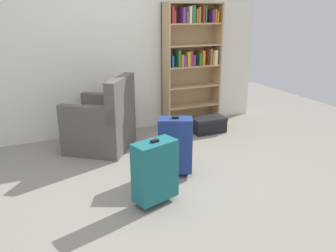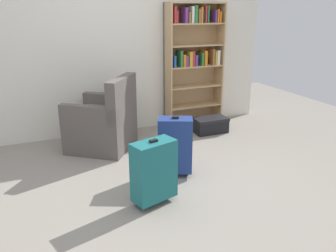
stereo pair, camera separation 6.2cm
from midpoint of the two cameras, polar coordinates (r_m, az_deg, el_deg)
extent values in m
plane|color=gray|center=(3.38, -0.76, -10.59)|extent=(7.87, 7.87, 0.00)
cube|color=silver|center=(4.77, -10.07, 14.21)|extent=(4.50, 0.10, 2.60)
cube|color=tan|center=(4.86, -0.70, 9.43)|extent=(0.02, 0.27, 1.74)
cube|color=tan|center=(5.22, 7.58, 9.92)|extent=(0.02, 0.27, 1.74)
cube|color=tan|center=(5.14, 2.95, 9.91)|extent=(0.82, 0.02, 1.74)
cube|color=tan|center=(5.23, 3.40, 0.39)|extent=(0.78, 0.25, 0.02)
cube|color=tan|center=(5.15, 3.46, 3.45)|extent=(0.78, 0.25, 0.02)
cube|color=tan|center=(5.08, 3.53, 6.60)|extent=(0.78, 0.25, 0.02)
cube|color=tan|center=(5.03, 3.59, 9.82)|extent=(0.78, 0.25, 0.02)
cube|color=tan|center=(4.99, 3.66, 13.10)|extent=(0.78, 0.25, 0.02)
cube|color=tan|center=(4.97, 3.73, 16.42)|extent=(0.78, 0.25, 0.02)
cube|color=tan|center=(4.97, 3.80, 19.53)|extent=(0.78, 0.25, 0.02)
cube|color=#264C99|center=(4.85, 0.00, 10.61)|extent=(0.03, 0.21, 0.16)
cube|color=#2D7238|center=(4.87, 1.14, 11.00)|extent=(0.03, 0.18, 0.22)
cube|color=orange|center=(4.89, 1.70, 10.69)|extent=(0.04, 0.16, 0.17)
cube|color=#66337F|center=(4.91, 2.09, 10.64)|extent=(0.04, 0.17, 0.15)
cube|color=gold|center=(4.93, 2.71, 10.96)|extent=(0.04, 0.16, 0.20)
cube|color=#B22D2D|center=(4.94, 3.19, 11.01)|extent=(0.03, 0.15, 0.21)
cube|color=#66337F|center=(4.97, 3.62, 10.72)|extent=(0.04, 0.16, 0.15)
cube|color=#2D7238|center=(5.02, 4.55, 10.94)|extent=(0.03, 0.19, 0.18)
cube|color=orange|center=(5.05, 5.02, 11.12)|extent=(0.04, 0.20, 0.21)
cube|color=brown|center=(5.10, 6.29, 11.27)|extent=(0.03, 0.19, 0.23)
cube|color=gold|center=(5.13, 6.67, 11.09)|extent=(0.02, 0.19, 0.19)
cube|color=silver|center=(5.16, 6.98, 11.20)|extent=(0.04, 0.22, 0.20)
cube|color=#B22D2D|center=(4.78, 0.14, 17.76)|extent=(0.03, 0.15, 0.21)
cube|color=#B22D2D|center=(4.81, 0.34, 17.45)|extent=(0.02, 0.20, 0.16)
cube|color=#66337F|center=(4.85, 1.91, 17.69)|extent=(0.04, 0.17, 0.20)
cube|color=brown|center=(4.87, 2.50, 17.36)|extent=(0.03, 0.15, 0.14)
cube|color=silver|center=(4.89, 2.98, 17.77)|extent=(0.03, 0.16, 0.21)
cube|color=#2D7238|center=(4.90, 3.56, 17.84)|extent=(0.04, 0.15, 0.23)
cube|color=brown|center=(4.94, 4.10, 17.58)|extent=(0.04, 0.16, 0.18)
cube|color=orange|center=(4.95, 4.46, 17.71)|extent=(0.02, 0.17, 0.21)
cube|color=black|center=(4.99, 4.60, 17.51)|extent=(0.02, 0.22, 0.17)
cube|color=#B22D2D|center=(5.00, 4.95, 17.77)|extent=(0.02, 0.21, 0.22)
cube|color=#2D7238|center=(5.02, 5.30, 17.76)|extent=(0.02, 0.23, 0.22)
cube|color=#66337F|center=(5.08, 6.56, 17.43)|extent=(0.02, 0.21, 0.16)
cube|color=orange|center=(5.09, 6.94, 17.50)|extent=(0.02, 0.21, 0.18)
cube|color=orange|center=(5.09, 7.45, 17.31)|extent=(0.02, 0.15, 0.15)
cube|color=#59514C|center=(4.37, -11.49, -1.10)|extent=(0.98, 0.98, 0.40)
cube|color=gray|center=(4.29, -11.70, 1.92)|extent=(0.76, 0.75, 0.08)
cube|color=#59514C|center=(4.13, -8.20, 4.47)|extent=(0.51, 0.63, 0.50)
cube|color=#59514C|center=(4.54, -10.23, 3.84)|extent=(0.62, 0.50, 0.22)
cube|color=#59514C|center=(4.02, -13.49, 1.66)|extent=(0.62, 0.50, 0.22)
cylinder|color=white|center=(4.40, -3.23, -2.73)|extent=(0.08, 0.08, 0.10)
torus|color=white|center=(4.41, -2.60, -2.57)|extent=(0.06, 0.01, 0.06)
cube|color=black|center=(4.90, 6.28, 0.05)|extent=(0.46, 0.26, 0.19)
cube|color=black|center=(4.87, 6.32, 1.15)|extent=(0.47, 0.27, 0.04)
cube|color=navy|center=(3.54, 0.68, -3.13)|extent=(0.39, 0.32, 0.57)
cube|color=black|center=(3.44, 0.70, 1.41)|extent=(0.08, 0.06, 0.02)
cylinder|color=black|center=(3.67, -1.23, -7.61)|extent=(0.07, 0.07, 0.05)
cylinder|color=black|center=(3.67, 2.55, -7.62)|extent=(0.07, 0.07, 0.05)
cube|color=#19666B|center=(3.04, -2.72, -7.33)|extent=(0.42, 0.30, 0.54)
cube|color=black|center=(2.93, -2.80, -2.45)|extent=(0.08, 0.06, 0.02)
cylinder|color=black|center=(3.11, -4.64, -12.86)|extent=(0.06, 0.06, 0.05)
cylinder|color=black|center=(3.25, -0.73, -11.30)|extent=(0.06, 0.06, 0.05)
camera|label=1|loc=(0.03, -90.52, -0.17)|focal=37.16mm
camera|label=2|loc=(0.03, 89.48, 0.17)|focal=37.16mm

